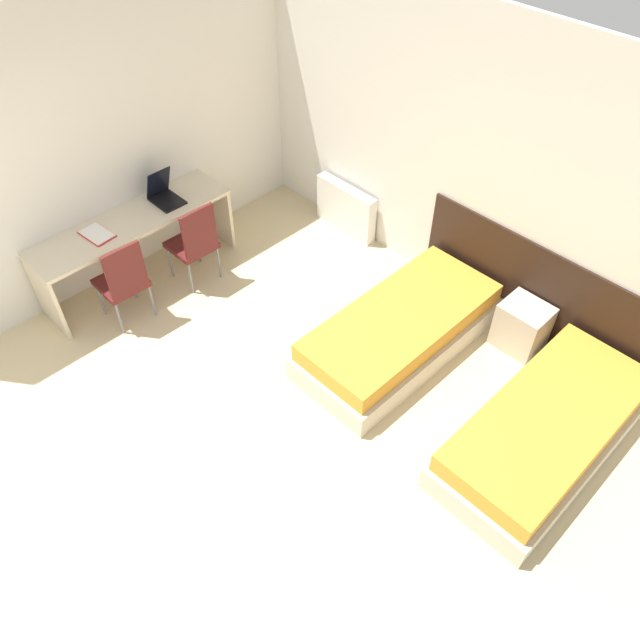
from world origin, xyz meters
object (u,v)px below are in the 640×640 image
(chair_near_laptop, at_px, (194,241))
(laptop, at_px, (164,194))
(nightstand, at_px, (522,326))
(bed_near_door, at_px, (545,430))
(chair_near_notebook, at_px, (123,280))
(bed_near_window, at_px, (400,331))

(chair_near_laptop, xyz_separation_m, laptop, (-0.46, 0.03, 0.31))
(nightstand, xyz_separation_m, laptop, (-3.21, -1.52, 0.56))
(bed_near_door, distance_m, chair_near_laptop, 3.59)
(chair_near_notebook, xyz_separation_m, laptop, (-0.46, 0.82, 0.31))
(bed_near_door, xyz_separation_m, laptop, (-3.96, -0.71, 0.59))
(bed_near_window, height_order, laptop, laptop)
(nightstand, xyz_separation_m, chair_near_notebook, (-2.76, -2.34, 0.26))
(bed_near_window, bearing_deg, nightstand, 47.39)
(bed_near_window, relative_size, laptop, 5.89)
(bed_near_window, distance_m, chair_near_laptop, 2.17)
(chair_near_notebook, bearing_deg, bed_near_window, 38.78)
(nightstand, bearing_deg, bed_near_window, -132.61)
(bed_near_door, xyz_separation_m, nightstand, (-0.74, 0.81, 0.03))
(bed_near_window, xyz_separation_m, chair_near_laptop, (-2.02, -0.74, 0.29))
(nightstand, height_order, chair_near_notebook, chair_near_notebook)
(nightstand, relative_size, chair_near_laptop, 0.52)
(bed_near_window, xyz_separation_m, laptop, (-2.47, -0.71, 0.59))
(nightstand, relative_size, chair_near_notebook, 0.52)
(bed_near_door, distance_m, laptop, 4.06)
(chair_near_laptop, height_order, chair_near_notebook, same)
(bed_near_window, relative_size, chair_near_notebook, 2.14)
(chair_near_notebook, bearing_deg, chair_near_laptop, 91.53)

